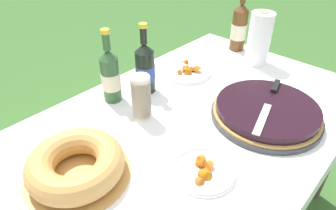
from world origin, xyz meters
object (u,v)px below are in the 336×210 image
serving_knife (270,100)px  cup_stack (141,97)px  cider_bottle_amber (239,27)px  snack_plate_near (204,170)px  cider_bottle_green (110,76)px  berry_tart (266,112)px  snack_plate_right (187,71)px  paper_towel_roll (259,39)px  bundt_cake (76,165)px  juice_bottle_red (145,68)px

serving_knife → cup_stack: size_ratio=2.09×
cider_bottle_amber → snack_plate_near: bearing=-153.9°
cider_bottle_green → serving_knife: bearing=-56.9°
serving_knife → cider_bottle_amber: cider_bottle_amber is taller
berry_tart → snack_plate_near: 0.38m
berry_tart → cup_stack: (-0.31, 0.35, 0.06)m
cup_stack → snack_plate_right: bearing=13.7°
paper_towel_roll → bundt_cake: bearing=179.1°
snack_plate_near → paper_towel_roll: bearing=18.4°
serving_knife → cider_bottle_green: bearing=-72.6°
cup_stack → paper_towel_roll: paper_towel_roll is taller
cup_stack → serving_knife: bearing=-45.2°
cup_stack → cider_bottle_amber: cider_bottle_amber is taller
berry_tart → cider_bottle_green: 0.62m
juice_bottle_red → snack_plate_near: 0.52m
berry_tart → cider_bottle_green: (-0.31, 0.53, 0.08)m
snack_plate_near → paper_towel_roll: (0.77, 0.25, 0.12)m
cider_bottle_green → cider_bottle_amber: (0.77, -0.11, 0.01)m
berry_tart → snack_plate_near: (-0.38, 0.01, -0.02)m
cup_stack → paper_towel_roll: bearing=-7.2°
serving_knife → cider_bottle_green: (-0.34, 0.52, 0.05)m
cider_bottle_amber → paper_towel_roll: size_ratio=1.29×
cider_bottle_green → berry_tart: bearing=-59.5°
bundt_cake → paper_towel_roll: paper_towel_roll is taller
serving_knife → cup_stack: 0.48m
cider_bottle_green → snack_plate_right: cider_bottle_green is taller
serving_knife → snack_plate_near: size_ratio=1.87×
serving_knife → cider_bottle_amber: bearing=-152.4°
berry_tart → juice_bottle_red: bearing=109.8°
cider_bottle_green → paper_towel_roll: size_ratio=1.18×
serving_knife → snack_plate_right: size_ratio=1.58×
snack_plate_near → paper_towel_roll: 0.82m
cup_stack → snack_plate_near: size_ratio=0.90×
bundt_cake → paper_towel_roll: bearing=-0.9°
cider_bottle_green → cider_bottle_amber: size_ratio=0.91×
serving_knife → paper_towel_roll: 0.44m
serving_knife → snack_plate_near: (-0.41, -0.00, -0.05)m
serving_knife → snack_plate_right: serving_knife is taller
snack_plate_near → snack_plate_right: bearing=44.4°
cider_bottle_amber → juice_bottle_red: bearing=175.0°
cider_bottle_green → paper_towel_roll: cider_bottle_green is taller
serving_knife → bundt_cake: (-0.67, 0.27, -0.02)m
juice_bottle_red → snack_plate_near: size_ratio=1.52×
cup_stack → juice_bottle_red: bearing=41.7°
berry_tart → bundt_cake: (-0.64, 0.28, 0.02)m
cup_stack → paper_towel_roll: (0.70, -0.09, 0.04)m
cider_bottle_green → paper_towel_roll: bearing=-20.9°
serving_knife → cider_bottle_green: cider_bottle_green is taller
cider_bottle_green → paper_towel_roll: 0.75m
bundt_cake → snack_plate_right: 0.73m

